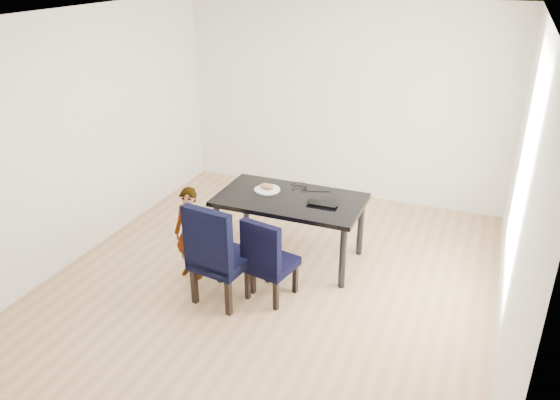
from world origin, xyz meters
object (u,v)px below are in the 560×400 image
at_px(plate, 267,190).
at_px(chair_left, 222,251).
at_px(child, 191,234).
at_px(dining_table, 290,228).
at_px(laptop, 323,202).
at_px(chair_right, 271,257).

bearing_deg(plate, chair_left, -90.76).
bearing_deg(child, chair_left, -24.55).
relative_size(dining_table, chair_left, 1.49).
bearing_deg(dining_table, chair_left, -108.33).
bearing_deg(dining_table, laptop, -0.24).
xyz_separation_m(chair_right, child, (-0.93, 0.03, 0.06)).
bearing_deg(chair_left, plate, 96.89).
xyz_separation_m(child, plate, (0.52, 0.84, 0.25)).
relative_size(chair_left, child, 1.05).
relative_size(dining_table, plate, 5.46).
bearing_deg(chair_left, dining_table, 79.32).
relative_size(child, laptop, 3.09).
xyz_separation_m(child, laptop, (1.21, 0.75, 0.25)).
relative_size(chair_left, laptop, 3.26).
height_order(chair_right, child, child).
distance_m(child, laptop, 1.45).
height_order(dining_table, laptop, laptop).
distance_m(chair_right, plate, 1.02).
height_order(chair_left, child, chair_left).
relative_size(dining_table, chair_right, 1.78).
distance_m(dining_table, chair_left, 1.06).
relative_size(chair_left, plate, 3.67).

